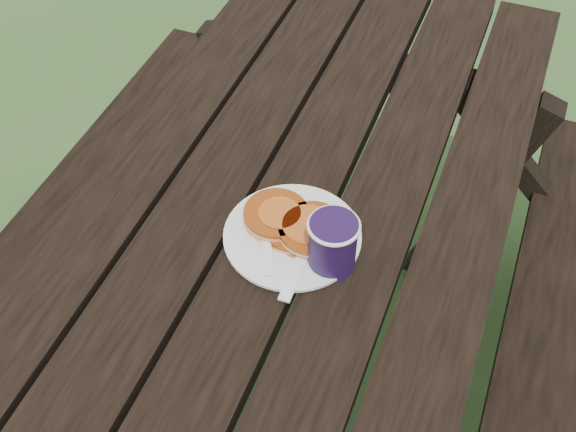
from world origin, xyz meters
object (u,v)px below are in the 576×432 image
(picnic_table, at_px, (272,361))
(coffee_cup, at_px, (333,242))
(plate, at_px, (292,236))
(pancake_stack, at_px, (295,223))

(picnic_table, height_order, coffee_cup, coffee_cup)
(picnic_table, bearing_deg, plate, 43.64)
(pancake_stack, relative_size, coffee_cup, 1.81)
(picnic_table, height_order, pancake_stack, pancake_stack)
(plate, bearing_deg, picnic_table, -136.36)
(plate, distance_m, pancake_stack, 0.02)
(pancake_stack, bearing_deg, coffee_cup, -27.81)
(plate, height_order, pancake_stack, pancake_stack)
(pancake_stack, bearing_deg, picnic_table, -125.43)
(plate, bearing_deg, coffee_cup, -19.56)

